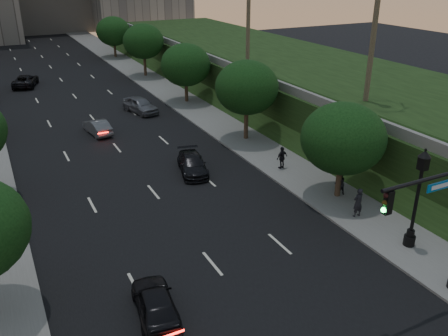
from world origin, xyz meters
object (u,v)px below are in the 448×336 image
pedestrian_a (358,203)px  sedan_mid_left (97,127)px  street_lamp (416,203)px  pedestrian_b (340,183)px  sedan_far_right (140,105)px  pedestrian_c (282,158)px  sedan_near_right (192,164)px  sedan_far_left (25,81)px  sedan_near_left (155,303)px

pedestrian_a → sedan_mid_left: bearing=-66.2°
street_lamp → pedestrian_b: street_lamp is taller
sedan_far_right → pedestrian_c: pedestrian_c is taller
sedan_near_right → sedan_mid_left: bearing=123.7°
pedestrian_b → pedestrian_c: pedestrian_c is taller
pedestrian_b → pedestrian_c: size_ratio=0.95×
pedestrian_a → street_lamp: bearing=95.1°
sedan_far_left → pedestrian_c: 37.67m
sedan_mid_left → pedestrian_a: (10.11, -21.83, 0.40)m
pedestrian_b → sedan_near_right: bearing=-43.9°
sedan_near_left → sedan_far_left: sedan_far_left is taller
street_lamp → pedestrian_c: bearing=92.1°
sedan_far_left → pedestrian_c: (13.83, -35.04, 0.26)m
street_lamp → sedan_far_right: (-5.19, 29.93, -1.85)m
sedan_near_left → pedestrian_b: 15.23m
sedan_near_left → sedan_near_right: 15.06m
sedan_mid_left → sedan_near_right: 12.08m
pedestrian_c → pedestrian_b: bearing=89.1°
sedan_near_right → pedestrian_c: 6.46m
street_lamp → sedan_far_left: (-14.27, 46.61, -1.92)m
pedestrian_b → pedestrian_c: bearing=-75.0°
sedan_near_right → sedan_near_left: bearing=-105.6°
sedan_near_left → sedan_far_right: (8.52, 28.96, 0.10)m
sedan_near_right → pedestrian_a: size_ratio=2.45×
sedan_near_left → street_lamp: bearing=-176.5°
pedestrian_a → pedestrian_b: pedestrian_a is taller
sedan_near_left → pedestrian_a: size_ratio=2.25×
street_lamp → sedan_far_left: 48.78m
sedan_near_right → pedestrian_a: 12.07m
sedan_near_left → pedestrian_c: bearing=-133.9°
sedan_near_right → pedestrian_b: bearing=-34.7°
street_lamp → sedan_far_left: bearing=107.0°
sedan_far_right → pedestrian_a: bearing=-93.6°
street_lamp → pedestrian_b: (0.53, 6.36, -1.70)m
pedestrian_b → sedan_near_left: bearing=25.2°
sedan_near_left → sedan_far_left: bearing=-81.8°
sedan_near_left → pedestrian_b: size_ratio=2.59×
street_lamp → sedan_near_right: street_lamp is taller
sedan_near_right → pedestrian_a: pedestrian_a is taller
pedestrian_b → sedan_far_left: bearing=-65.3°
sedan_mid_left → pedestrian_c: 17.16m
pedestrian_b → pedestrian_a: bearing=75.9°
sedan_far_right → pedestrian_b: size_ratio=2.95×
sedan_mid_left → pedestrian_a: 24.06m
sedan_near_left → sedan_mid_left: (3.21, 24.49, -0.04)m
sedan_near_right → sedan_far_right: 15.86m
sedan_far_right → street_lamp: bearing=-94.2°
sedan_near_left → pedestrian_c: size_ratio=2.45×
sedan_near_left → pedestrian_c: (13.28, 10.60, 0.29)m
pedestrian_c → pedestrian_a: bearing=79.0°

